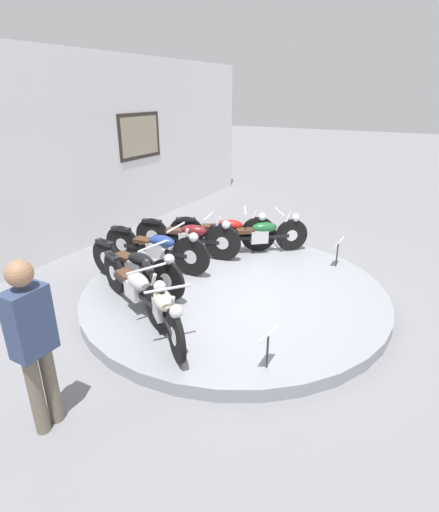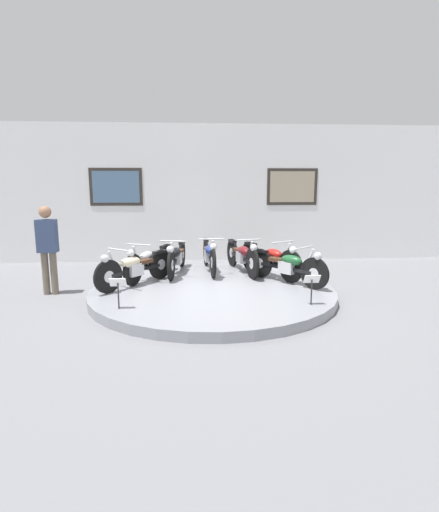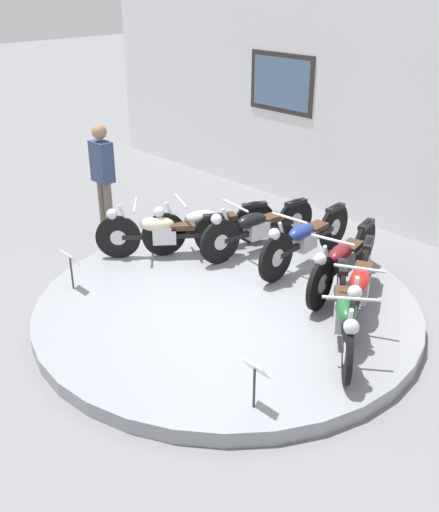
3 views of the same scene
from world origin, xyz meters
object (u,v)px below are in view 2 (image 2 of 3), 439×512
(motorcycle_green, at_px, (288,265))
(motorcycle_black, at_px, (177,256))
(motorcycle_cream, at_px, (134,267))
(info_placard_front_centre, at_px, (312,283))
(visitor_standing, at_px, (48,245))
(motorcycle_maroon, at_px, (242,255))
(info_placard_front_left, at_px, (118,286))
(motorcycle_blue, at_px, (209,254))
(motorcycle_silver, at_px, (149,261))
(motorcycle_red, at_px, (270,258))

(motorcycle_green, bearing_deg, motorcycle_black, 155.08)
(motorcycle_cream, distance_m, info_placard_front_centre, 3.39)
(motorcycle_black, height_order, visitor_standing, visitor_standing)
(motorcycle_maroon, relative_size, info_placard_front_left, 3.85)
(motorcycle_blue, height_order, info_placard_front_centre, motorcycle_blue)
(motorcycle_cream, bearing_deg, motorcycle_blue, 38.46)
(motorcycle_maroon, height_order, motorcycle_green, motorcycle_maroon)
(motorcycle_silver, bearing_deg, motorcycle_cream, -110.79)
(motorcycle_cream, bearing_deg, motorcycle_black, 53.12)
(motorcycle_cream, xyz_separation_m, motorcycle_blue, (1.51, 1.20, 0.02))
(motorcycle_blue, distance_m, info_placard_front_centre, 3.06)
(motorcycle_cream, height_order, visitor_standing, visitor_standing)
(motorcycle_silver, height_order, visitor_standing, visitor_standing)
(visitor_standing, bearing_deg, motorcycle_silver, 13.76)
(motorcycle_cream, bearing_deg, visitor_standing, 175.12)
(motorcycle_green, xyz_separation_m, info_placard_front_left, (-3.07, -1.43, -0.01))
(motorcycle_green, bearing_deg, motorcycle_maroon, 126.70)
(motorcycle_silver, xyz_separation_m, motorcycle_black, (0.55, 0.44, 0.00))
(motorcycle_silver, distance_m, motorcycle_red, 2.55)
(motorcycle_silver, distance_m, motorcycle_green, 2.85)
(visitor_standing, bearing_deg, motorcycle_black, 20.26)
(motorcycle_blue, bearing_deg, motorcycle_maroon, -12.37)
(motorcycle_green, bearing_deg, info_placard_front_left, -154.93)
(motorcycle_black, bearing_deg, motorcycle_cream, -126.88)
(motorcycle_blue, xyz_separation_m, visitor_standing, (-3.16, -1.06, 0.41))
(info_placard_front_left, bearing_deg, motorcycle_silver, 82.04)
(motorcycle_blue, bearing_deg, motorcycle_silver, -154.98)
(motorcycle_cream, xyz_separation_m, info_placard_front_left, (-0.06, -1.43, -0.01))
(motorcycle_silver, distance_m, motorcycle_maroon, 2.05)
(info_placard_front_left, height_order, visitor_standing, visitor_standing)
(motorcycle_cream, xyz_separation_m, motorcycle_black, (0.78, 1.04, 0.01))
(motorcycle_black, height_order, motorcycle_maroon, motorcycle_maroon)
(motorcycle_red, bearing_deg, visitor_standing, -174.03)
(motorcycle_blue, bearing_deg, motorcycle_red, -24.97)
(motorcycle_red, distance_m, info_placard_front_left, 3.50)
(motorcycle_maroon, bearing_deg, motorcycle_cream, -155.09)
(motorcycle_red, relative_size, info_placard_front_left, 3.52)
(info_placard_front_left, bearing_deg, motorcycle_maroon, 47.18)
(motorcycle_red, bearing_deg, motorcycle_cream, -167.76)
(info_placard_front_centre, distance_m, visitor_standing, 4.99)
(motorcycle_blue, relative_size, motorcycle_green, 1.28)
(motorcycle_silver, height_order, motorcycle_black, motorcycle_black)
(motorcycle_black, height_order, motorcycle_green, motorcycle_black)
(motorcycle_green, height_order, info_placard_front_left, motorcycle_green)
(motorcycle_black, height_order, motorcycle_red, motorcycle_red)
(motorcycle_green, bearing_deg, motorcycle_silver, 167.81)
(motorcycle_cream, bearing_deg, motorcycle_red, 12.24)
(info_placard_front_left, relative_size, info_placard_front_centre, 1.00)
(motorcycle_green, relative_size, info_placard_front_left, 3.06)
(motorcycle_red, xyz_separation_m, visitor_standing, (-4.43, -0.46, 0.41))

